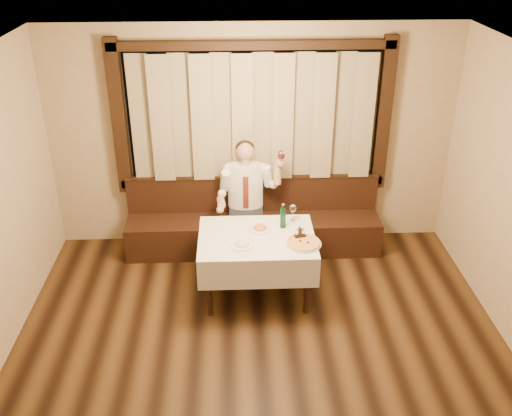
{
  "coord_description": "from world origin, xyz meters",
  "views": [
    {
      "loc": [
        -0.23,
        -3.65,
        3.9
      ],
      "look_at": [
        0.0,
        1.9,
        1.0
      ],
      "focal_mm": 40.0,
      "sensor_mm": 36.0,
      "label": 1
    }
  ],
  "objects_px": {
    "seated_man": "(246,192)",
    "pasta_cream": "(242,243)",
    "pizza": "(304,243)",
    "cruet_caddy": "(300,235)",
    "banquette": "(253,226)",
    "pasta_red": "(260,226)",
    "green_bottle": "(283,217)",
    "dining_table": "(257,245)"
  },
  "relations": [
    {
      "from": "pizza",
      "to": "pasta_cream",
      "type": "xyz_separation_m",
      "value": [
        -0.65,
        -0.0,
        0.02
      ]
    },
    {
      "from": "banquette",
      "to": "pasta_red",
      "type": "bearing_deg",
      "value": -87.17
    },
    {
      "from": "pasta_cream",
      "to": "green_bottle",
      "type": "height_order",
      "value": "green_bottle"
    },
    {
      "from": "dining_table",
      "to": "seated_man",
      "type": "xyz_separation_m",
      "value": [
        -0.09,
        0.93,
        0.19
      ]
    },
    {
      "from": "banquette",
      "to": "pasta_red",
      "type": "height_order",
      "value": "banquette"
    },
    {
      "from": "pizza",
      "to": "pasta_red",
      "type": "xyz_separation_m",
      "value": [
        -0.45,
        0.34,
        0.02
      ]
    },
    {
      "from": "pasta_red",
      "to": "pizza",
      "type": "bearing_deg",
      "value": -37.4
    },
    {
      "from": "pasta_red",
      "to": "seated_man",
      "type": "bearing_deg",
      "value": 99.63
    },
    {
      "from": "dining_table",
      "to": "pasta_red",
      "type": "relative_size",
      "value": 5.03
    },
    {
      "from": "pizza",
      "to": "pasta_red",
      "type": "relative_size",
      "value": 1.51
    },
    {
      "from": "dining_table",
      "to": "pizza",
      "type": "height_order",
      "value": "pizza"
    },
    {
      "from": "seated_man",
      "to": "pizza",
      "type": "bearing_deg",
      "value": -62.66
    },
    {
      "from": "banquette",
      "to": "dining_table",
      "type": "height_order",
      "value": "banquette"
    },
    {
      "from": "dining_table",
      "to": "pasta_red",
      "type": "height_order",
      "value": "pasta_red"
    },
    {
      "from": "green_bottle",
      "to": "banquette",
      "type": "bearing_deg",
      "value": 109.69
    },
    {
      "from": "pasta_red",
      "to": "pasta_cream",
      "type": "relative_size",
      "value": 0.98
    },
    {
      "from": "pasta_cream",
      "to": "banquette",
      "type": "bearing_deg",
      "value": 82.31
    },
    {
      "from": "pasta_cream",
      "to": "seated_man",
      "type": "bearing_deg",
      "value": 86.2
    },
    {
      "from": "cruet_caddy",
      "to": "pasta_red",
      "type": "bearing_deg",
      "value": 139.17
    },
    {
      "from": "dining_table",
      "to": "pasta_cream",
      "type": "distance_m",
      "value": 0.29
    },
    {
      "from": "banquette",
      "to": "green_bottle",
      "type": "distance_m",
      "value": 1.06
    },
    {
      "from": "dining_table",
      "to": "pasta_cream",
      "type": "height_order",
      "value": "pasta_cream"
    },
    {
      "from": "green_bottle",
      "to": "dining_table",
      "type": "bearing_deg",
      "value": -147.92
    },
    {
      "from": "dining_table",
      "to": "pasta_red",
      "type": "distance_m",
      "value": 0.21
    },
    {
      "from": "dining_table",
      "to": "green_bottle",
      "type": "distance_m",
      "value": 0.42
    },
    {
      "from": "pasta_cream",
      "to": "cruet_caddy",
      "type": "bearing_deg",
      "value": 11.4
    },
    {
      "from": "banquette",
      "to": "dining_table",
      "type": "relative_size",
      "value": 2.52
    },
    {
      "from": "pasta_cream",
      "to": "seated_man",
      "type": "distance_m",
      "value": 1.12
    },
    {
      "from": "banquette",
      "to": "cruet_caddy",
      "type": "xyz_separation_m",
      "value": [
        0.46,
        -1.08,
        0.49
      ]
    },
    {
      "from": "banquette",
      "to": "pizza",
      "type": "height_order",
      "value": "banquette"
    },
    {
      "from": "banquette",
      "to": "seated_man",
      "type": "distance_m",
      "value": 0.55
    },
    {
      "from": "seated_man",
      "to": "pasta_cream",
      "type": "bearing_deg",
      "value": -93.8
    },
    {
      "from": "dining_table",
      "to": "pasta_cream",
      "type": "xyz_separation_m",
      "value": [
        -0.16,
        -0.19,
        0.14
      ]
    },
    {
      "from": "cruet_caddy",
      "to": "seated_man",
      "type": "height_order",
      "value": "seated_man"
    },
    {
      "from": "pasta_red",
      "to": "green_bottle",
      "type": "xyz_separation_m",
      "value": [
        0.26,
        0.03,
        0.09
      ]
    },
    {
      "from": "seated_man",
      "to": "green_bottle",
      "type": "bearing_deg",
      "value": -62.49
    },
    {
      "from": "green_bottle",
      "to": "seated_man",
      "type": "distance_m",
      "value": 0.84
    },
    {
      "from": "pasta_red",
      "to": "seated_man",
      "type": "height_order",
      "value": "seated_man"
    },
    {
      "from": "banquette",
      "to": "seated_man",
      "type": "height_order",
      "value": "seated_man"
    },
    {
      "from": "dining_table",
      "to": "pasta_cream",
      "type": "relative_size",
      "value": 4.92
    },
    {
      "from": "pizza",
      "to": "green_bottle",
      "type": "height_order",
      "value": "green_bottle"
    },
    {
      "from": "dining_table",
      "to": "cruet_caddy",
      "type": "height_order",
      "value": "cruet_caddy"
    }
  ]
}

